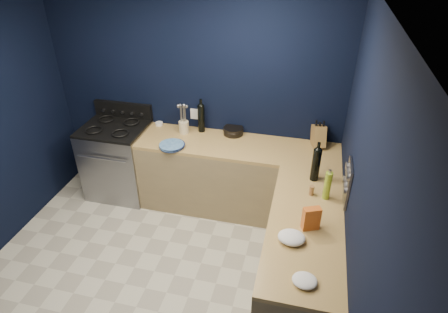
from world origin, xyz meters
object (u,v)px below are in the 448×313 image
(knife_block, at_px, (318,136))
(plate_stack, at_px, (172,146))
(crouton_bag, at_px, (311,219))
(gas_range, at_px, (119,161))
(utensil_crock, at_px, (184,127))

(knife_block, bearing_deg, plate_stack, -178.08)
(crouton_bag, bearing_deg, gas_range, 130.37)
(gas_range, bearing_deg, plate_stack, -13.82)
(gas_range, bearing_deg, crouton_bag, -26.39)
(plate_stack, bearing_deg, utensil_crock, 85.72)
(plate_stack, xyz_separation_m, knife_block, (1.59, 0.43, 0.10))
(gas_range, distance_m, knife_block, 2.49)
(utensil_crock, distance_m, crouton_bag, 2.05)
(utensil_crock, xyz_separation_m, knife_block, (1.56, 0.08, 0.04))
(knife_block, distance_m, crouton_bag, 1.42)
(gas_range, bearing_deg, knife_block, 5.41)
(gas_range, height_order, knife_block, knife_block)
(utensil_crock, bearing_deg, plate_stack, -94.28)
(utensil_crock, height_order, crouton_bag, crouton_bag)
(gas_range, distance_m, crouton_bag, 2.73)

